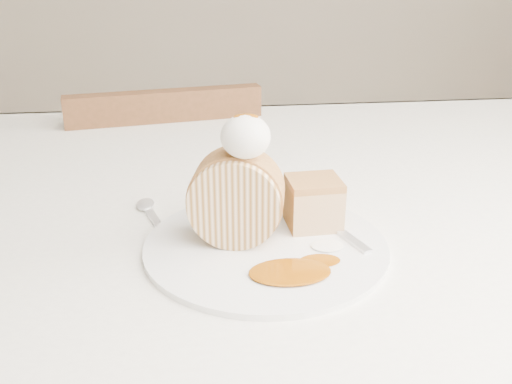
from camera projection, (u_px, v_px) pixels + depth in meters
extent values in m
cube|color=white|center=(274.00, 198.00, 0.83)|extent=(1.40, 0.90, 0.04)
cube|color=white|center=(245.00, 167.00, 1.28)|extent=(1.40, 0.01, 0.28)
cylinder|color=brown|center=(503.00, 266.00, 1.38)|extent=(0.06, 0.06, 0.71)
cube|color=brown|center=(166.00, 241.00, 1.42)|extent=(0.44, 0.44, 0.04)
cube|color=brown|center=(170.00, 186.00, 1.18)|extent=(0.38, 0.10, 0.40)
cylinder|color=brown|center=(218.00, 270.00, 1.69)|extent=(0.03, 0.03, 0.37)
cylinder|color=brown|center=(105.00, 286.00, 1.61)|extent=(0.03, 0.03, 0.37)
cylinder|color=brown|center=(247.00, 336.00, 1.40)|extent=(0.03, 0.03, 0.37)
cylinder|color=brown|center=(110.00, 361.00, 1.32)|extent=(0.03, 0.03, 0.37)
cylinder|color=white|center=(266.00, 246.00, 0.65)|extent=(0.29, 0.29, 0.01)
cylinder|color=beige|center=(236.00, 198.00, 0.64)|extent=(0.11, 0.08, 0.10)
cube|color=#B48044|center=(313.00, 206.00, 0.68)|extent=(0.06, 0.06, 0.05)
ellipsoid|color=white|center=(246.00, 137.00, 0.60)|extent=(0.05, 0.05, 0.05)
ellipsoid|color=#8D4605|center=(246.00, 111.00, 0.59)|extent=(0.03, 0.02, 0.01)
cube|color=silver|center=(338.00, 230.00, 0.67)|extent=(0.08, 0.16, 0.00)
cube|color=silver|center=(161.00, 229.00, 0.69)|extent=(0.06, 0.14, 0.00)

